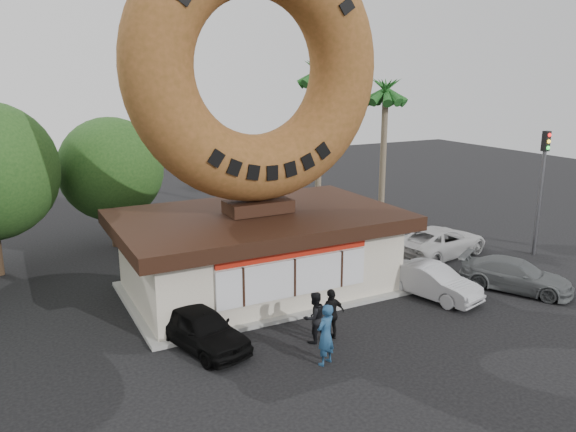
% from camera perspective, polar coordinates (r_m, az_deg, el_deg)
% --- Properties ---
extents(ground, '(90.00, 90.00, 0.00)m').
position_cam_1_polar(ground, '(18.63, 5.02, -13.55)').
color(ground, black).
rests_on(ground, ground).
extents(donut_shop, '(11.20, 7.20, 3.80)m').
position_cam_1_polar(donut_shop, '(22.82, -2.97, -3.38)').
color(donut_shop, beige).
rests_on(donut_shop, ground).
extents(giant_donut, '(10.22, 2.60, 10.22)m').
position_cam_1_polar(giant_donut, '(21.77, -3.24, 14.85)').
color(giant_donut, brown).
rests_on(giant_donut, donut_shop).
extents(tree_mid, '(5.20, 5.20, 6.63)m').
position_cam_1_polar(tree_mid, '(29.62, -17.54, 4.55)').
color(tree_mid, '#473321').
rests_on(tree_mid, ground).
extents(palm_near, '(2.60, 2.60, 9.75)m').
position_cam_1_polar(palm_near, '(32.35, 3.22, 13.76)').
color(palm_near, '#726651').
rests_on(palm_near, ground).
extents(palm_far, '(2.60, 2.60, 8.75)m').
position_cam_1_polar(palm_far, '(33.08, 9.89, 11.98)').
color(palm_far, '#726651').
rests_on(palm_far, ground).
extents(street_lamp, '(2.11, 0.20, 8.00)m').
position_cam_1_polar(street_lamp, '(30.95, -14.02, 6.04)').
color(street_lamp, '#59595E').
rests_on(street_lamp, ground).
extents(traffic_signal, '(0.30, 0.38, 6.07)m').
position_cam_1_polar(traffic_signal, '(29.48, 24.40, 3.59)').
color(traffic_signal, '#59595E').
rests_on(traffic_signal, ground).
extents(person_left, '(0.84, 0.71, 1.95)m').
position_cam_1_polar(person_left, '(17.46, 3.84, -11.93)').
color(person_left, navy).
rests_on(person_left, ground).
extents(person_center, '(0.93, 0.77, 1.75)m').
position_cam_1_polar(person_center, '(18.82, 2.69, -10.24)').
color(person_center, black).
rests_on(person_center, ground).
extents(person_right, '(1.09, 0.56, 1.78)m').
position_cam_1_polar(person_right, '(19.03, 4.43, -9.93)').
color(person_right, black).
rests_on(person_right, ground).
extents(car_black, '(2.60, 4.24, 1.35)m').
position_cam_1_polar(car_black, '(18.76, -8.84, -11.16)').
color(car_black, black).
rests_on(car_black, ground).
extents(car_silver, '(2.37, 4.22, 1.32)m').
position_cam_1_polar(car_silver, '(23.20, 14.39, -6.43)').
color(car_silver, '#9D9EA2').
rests_on(car_silver, ground).
extents(car_grey, '(3.75, 4.73, 1.28)m').
position_cam_1_polar(car_grey, '(25.00, 22.14, -5.59)').
color(car_grey, '#5D6162').
rests_on(car_grey, ground).
extents(car_white, '(5.53, 3.29, 1.44)m').
position_cam_1_polar(car_white, '(28.45, 15.22, -2.50)').
color(car_white, silver).
rests_on(car_white, ground).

